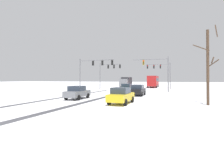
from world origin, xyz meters
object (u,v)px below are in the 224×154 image
at_px(traffic_signal_far_right, 160,70).
at_px(car_yellow_cab_fourth, 121,95).
at_px(traffic_signal_far_left, 108,70).
at_px(car_grey_third, 77,92).
at_px(bare_tree_sidewalk_near, 208,65).
at_px(traffic_signal_near_left, 93,67).
at_px(car_black_second, 138,90).
at_px(box_truck_delivery, 126,82).
at_px(car_dark_green_lead, 127,88).
at_px(bus_oncoming, 153,81).
at_px(traffic_signal_near_right, 158,68).

xyz_separation_m(traffic_signal_far_right, car_yellow_cab_fourth, (-1.61, -28.09, -3.97)).
bearing_deg(car_yellow_cab_fourth, traffic_signal_far_left, 113.77).
relative_size(car_grey_third, bare_tree_sidewalk_near, 0.57).
xyz_separation_m(traffic_signal_far_right, traffic_signal_far_left, (-12.27, -3.88, -0.00)).
xyz_separation_m(traffic_signal_near_left, car_black_second, (9.77, -4.90, -4.02)).
xyz_separation_m(car_grey_third, box_truck_delivery, (-2.15, 30.74, 0.82)).
bearing_deg(car_yellow_cab_fourth, car_dark_green_lead, 102.87).
bearing_deg(car_black_second, bus_oncoming, 92.02).
bearing_deg(car_dark_green_lead, car_yellow_cab_fourth, -77.13).
xyz_separation_m(traffic_signal_far_right, box_truck_delivery, (-10.07, 4.81, -3.15)).
bearing_deg(box_truck_delivery, traffic_signal_far_right, -25.51).
xyz_separation_m(traffic_signal_near_right, car_yellow_cab_fourth, (-2.14, -16.15, -3.63)).
bearing_deg(car_yellow_cab_fourth, traffic_signal_near_left, 125.06).
distance_m(car_black_second, car_yellow_cab_fourth, 9.31).
xyz_separation_m(car_black_second, bus_oncoming, (-0.98, 27.93, 1.18)).
distance_m(traffic_signal_far_right, car_black_second, 19.27).
bearing_deg(traffic_signal_far_right, car_dark_green_lead, -110.70).
height_order(traffic_signal_far_right, box_truck_delivery, traffic_signal_far_right).
xyz_separation_m(traffic_signal_near_right, traffic_signal_far_left, (-12.80, 8.06, 0.33)).
distance_m(traffic_signal_near_left, bus_oncoming, 24.81).
bearing_deg(traffic_signal_near_right, box_truck_delivery, 122.35).
distance_m(traffic_signal_far_right, bare_tree_sidewalk_near, 27.10).
relative_size(traffic_signal_far_left, bare_tree_sidewalk_near, 0.89).
height_order(car_dark_green_lead, bare_tree_sidewalk_near, bare_tree_sidewalk_near).
bearing_deg(traffic_signal_far_left, car_dark_green_lead, -52.17).
xyz_separation_m(traffic_signal_near_right, car_dark_green_lead, (-5.53, -1.31, -3.63)).
xyz_separation_m(traffic_signal_far_left, box_truck_delivery, (2.20, 8.68, -3.14)).
xyz_separation_m(traffic_signal_near_right, bare_tree_sidewalk_near, (5.91, -14.38, -0.69)).
bearing_deg(car_dark_green_lead, traffic_signal_near_right, 13.29).
height_order(traffic_signal_near_left, car_black_second, traffic_signal_near_left).
bearing_deg(traffic_signal_near_left, traffic_signal_near_right, 9.08).
bearing_deg(car_black_second, traffic_signal_near_right, 71.11).
relative_size(traffic_signal_near_left, bare_tree_sidewalk_near, 1.00).
bearing_deg(box_truck_delivery, bare_tree_sidewalk_near, -62.05).
height_order(traffic_signal_far_left, traffic_signal_near_left, same).
xyz_separation_m(traffic_signal_near_left, bare_tree_sidewalk_near, (18.02, -12.44, -1.08)).
bearing_deg(car_yellow_cab_fourth, box_truck_delivery, 104.43).
bearing_deg(traffic_signal_far_right, traffic_signal_near_right, -87.46).
distance_m(car_dark_green_lead, box_truck_delivery, 18.76).
distance_m(traffic_signal_near_left, bare_tree_sidewalk_near, 21.92).
distance_m(car_dark_green_lead, bare_tree_sidewalk_near, 17.62).
bearing_deg(bare_tree_sidewalk_near, car_grey_third, 178.49).
distance_m(traffic_signal_far_right, traffic_signal_far_left, 12.87).
bearing_deg(traffic_signal_near_left, car_yellow_cab_fourth, -54.94).
bearing_deg(box_truck_delivery, bus_oncoming, 30.86).
xyz_separation_m(traffic_signal_near_right, traffic_signal_far_right, (-0.53, 11.93, 0.34)).
relative_size(car_yellow_cab_fourth, bus_oncoming, 0.37).
bearing_deg(traffic_signal_near_right, traffic_signal_far_left, 147.81).
distance_m(traffic_signal_near_right, car_black_second, 8.09).
relative_size(traffic_signal_far_left, car_dark_green_lead, 1.56).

